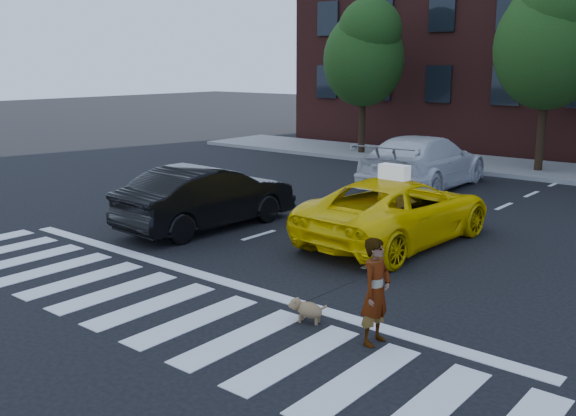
% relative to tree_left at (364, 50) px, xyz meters
% --- Properties ---
extents(ground, '(120.00, 120.00, 0.00)m').
position_rel_tree_left_xyz_m(ground, '(6.97, -17.00, -4.44)').
color(ground, black).
rests_on(ground, ground).
extents(crosswalk, '(13.00, 2.40, 0.01)m').
position_rel_tree_left_xyz_m(crosswalk, '(6.97, -17.00, -4.43)').
color(crosswalk, silver).
rests_on(crosswalk, ground).
extents(stop_line, '(12.00, 0.30, 0.01)m').
position_rel_tree_left_xyz_m(stop_line, '(6.97, -15.40, -4.43)').
color(stop_line, silver).
rests_on(stop_line, ground).
extents(sidewalk_far, '(30.00, 4.00, 0.15)m').
position_rel_tree_left_xyz_m(sidewalk_far, '(6.97, 0.50, -4.37)').
color(sidewalk_far, slate).
rests_on(sidewalk_far, ground).
extents(tree_left, '(3.39, 3.38, 6.50)m').
position_rel_tree_left_xyz_m(tree_left, '(0.00, 0.00, 0.00)').
color(tree_left, black).
rests_on(tree_left, ground).
extents(tree_mid, '(3.69, 3.69, 7.10)m').
position_rel_tree_left_xyz_m(tree_mid, '(7.50, -0.00, 0.41)').
color(tree_mid, black).
rests_on(tree_mid, ground).
extents(taxi, '(2.63, 5.26, 1.43)m').
position_rel_tree_left_xyz_m(taxi, '(8.08, -11.04, -3.72)').
color(taxi, yellow).
rests_on(taxi, ground).
extents(black_sedan, '(1.82, 4.65, 1.51)m').
position_rel_tree_left_xyz_m(black_sedan, '(3.92, -12.81, -3.69)').
color(black_sedan, black).
rests_on(black_sedan, ground).
extents(white_suv, '(2.75, 5.96, 1.69)m').
position_rel_tree_left_xyz_m(white_suv, '(5.57, -5.06, -3.60)').
color(white_suv, silver).
rests_on(white_suv, ground).
extents(woman, '(0.37, 0.56, 1.53)m').
position_rel_tree_left_xyz_m(woman, '(10.53, -15.90, -3.67)').
color(woman, '#999999').
rests_on(woman, ground).
extents(dog, '(0.62, 0.37, 0.36)m').
position_rel_tree_left_xyz_m(dog, '(9.32, -15.91, -4.23)').
color(dog, olive).
rests_on(dog, ground).
extents(taxi_sign, '(0.66, 0.31, 0.32)m').
position_rel_tree_left_xyz_m(taxi_sign, '(8.08, -11.24, -2.85)').
color(taxi_sign, white).
rests_on(taxi_sign, taxi).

